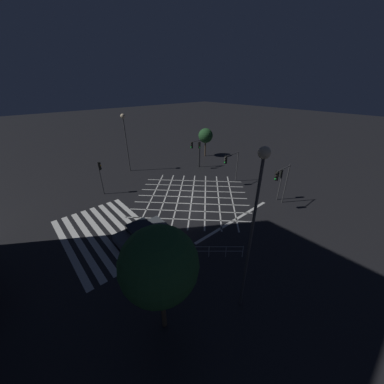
% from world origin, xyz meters
% --- Properties ---
extents(ground_plane, '(200.00, 200.00, 0.00)m').
position_xyz_m(ground_plane, '(0.00, 0.00, 0.00)').
color(ground_plane, black).
extents(road_markings, '(15.68, 21.39, 0.01)m').
position_xyz_m(road_markings, '(0.28, -6.07, 0.00)').
color(road_markings, silver).
rests_on(road_markings, ground_plane).
extents(traffic_light_nw_main, '(0.39, 0.36, 4.02)m').
position_xyz_m(traffic_light_nw_main, '(-6.71, 7.36, 2.87)').
color(traffic_light_nw_main, '#424244').
rests_on(traffic_light_nw_main, ground_plane).
extents(traffic_light_ne_cross, '(0.36, 2.78, 4.50)m').
position_xyz_m(traffic_light_ne_cross, '(7.59, 5.36, 3.31)').
color(traffic_light_ne_cross, '#424244').
rests_on(traffic_light_ne_cross, ground_plane).
extents(traffic_light_nw_cross, '(0.36, 1.93, 4.38)m').
position_xyz_m(traffic_light_nw_cross, '(-6.73, 6.60, 3.18)').
color(traffic_light_nw_cross, '#424244').
rests_on(traffic_light_nw_cross, ground_plane).
extents(traffic_light_median_north, '(0.36, 2.71, 4.15)m').
position_xyz_m(traffic_light_median_north, '(0.51, 6.07, 3.06)').
color(traffic_light_median_north, '#424244').
rests_on(traffic_light_median_north, ground_plane).
extents(traffic_light_sw_cross, '(0.36, 0.39, 4.04)m').
position_xyz_m(traffic_light_sw_cross, '(-7.57, -7.35, 2.88)').
color(traffic_light_sw_cross, '#424244').
rests_on(traffic_light_sw_cross, ground_plane).
extents(traffic_light_ne_main, '(0.39, 0.36, 3.71)m').
position_xyz_m(traffic_light_ne_main, '(6.81, 6.90, 2.66)').
color(traffic_light_ne_main, '#424244').
rests_on(traffic_light_ne_main, ground_plane).
extents(street_lamp_east, '(0.53, 0.53, 9.68)m').
position_xyz_m(street_lamp_east, '(12.14, -6.77, 6.77)').
color(street_lamp_east, '#424244').
rests_on(street_lamp_east, ground_plane).
extents(street_lamp_west, '(0.63, 0.63, 8.22)m').
position_xyz_m(street_lamp_west, '(-12.48, -1.53, 6.38)').
color(street_lamp_west, '#424244').
rests_on(street_lamp_west, ground_plane).
extents(street_tree_near, '(2.51, 2.51, 4.93)m').
position_xyz_m(street_tree_near, '(-10.23, 12.16, 3.66)').
color(street_tree_near, brown).
rests_on(street_tree_near, ground_plane).
extents(street_tree_far, '(3.73, 3.73, 6.38)m').
position_xyz_m(street_tree_far, '(10.14, -10.93, 4.51)').
color(street_tree_far, brown).
rests_on(street_tree_far, ground_plane).
extents(waiting_car, '(1.80, 4.40, 1.33)m').
position_xyz_m(waiting_car, '(2.61, -8.12, 0.63)').
color(waiting_car, '#474C51').
rests_on(waiting_car, ground_plane).
extents(pedestrian_railing, '(5.14, 5.84, 1.05)m').
position_xyz_m(pedestrian_railing, '(7.27, -6.39, 0.66)').
color(pedestrian_railing, '#B7B7BC').
rests_on(pedestrian_railing, ground_plane).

